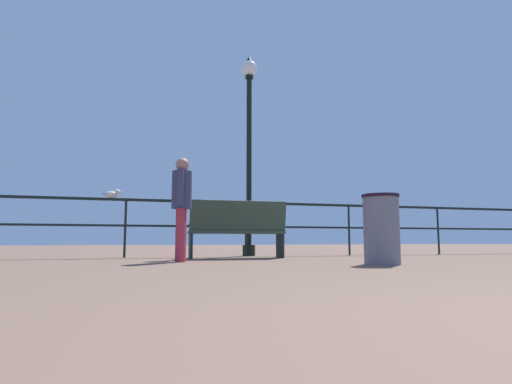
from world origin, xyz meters
TOP-DOWN VIEW (x-y plane):
  - pier_railing at (0.00, 8.07)m, footprint 22.97×0.05m
  - bench_near_left at (-0.40, 7.17)m, footprint 1.71×0.67m
  - lamppost_center at (0.13, 8.32)m, footprint 0.34×0.34m
  - person_by_bench at (-1.50, 6.24)m, footprint 0.30×0.48m
  - seagull_on_rail at (-2.54, 8.08)m, footprint 0.36×0.20m
  - trash_bin at (0.93, 4.79)m, footprint 0.48×0.48m

SIDE VIEW (x-z plane):
  - trash_bin at x=0.93m, z-range 0.00..0.92m
  - bench_near_left at x=-0.40m, z-range 0.05..1.05m
  - pier_railing at x=0.00m, z-range 0.26..1.35m
  - person_by_bench at x=-1.50m, z-range 0.11..1.65m
  - seagull_on_rail at x=-2.54m, z-range 1.07..1.24m
  - lamppost_center at x=0.13m, z-range 0.42..4.66m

